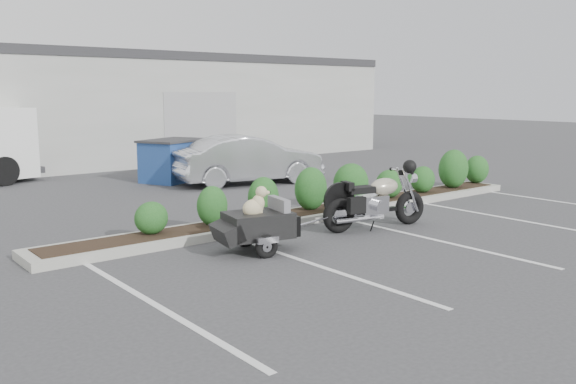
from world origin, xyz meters
TOP-DOWN VIEW (x-y plane):
  - ground at (0.00, 0.00)m, footprint 90.00×90.00m
  - planter_kerb at (1.00, 2.20)m, footprint 12.00×1.00m
  - building at (0.00, 17.00)m, footprint 26.00×10.00m
  - motorcycle at (1.06, 0.64)m, footprint 2.30×0.97m
  - pet_trailer at (-1.72, 0.67)m, footprint 1.87×1.07m
  - sedan at (2.51, 6.91)m, footprint 4.42×2.29m
  - dumpster at (1.08, 8.77)m, footprint 2.23×1.94m

SIDE VIEW (x-z plane):
  - ground at x=0.00m, z-range 0.00..0.00m
  - planter_kerb at x=1.00m, z-range 0.00..0.15m
  - pet_trailer at x=-1.72m, z-range -0.09..1.02m
  - motorcycle at x=1.06m, z-range -0.13..1.20m
  - dumpster at x=1.08m, z-range 0.01..1.23m
  - sedan at x=2.51m, z-range 0.00..1.39m
  - building at x=0.00m, z-range 0.00..4.00m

